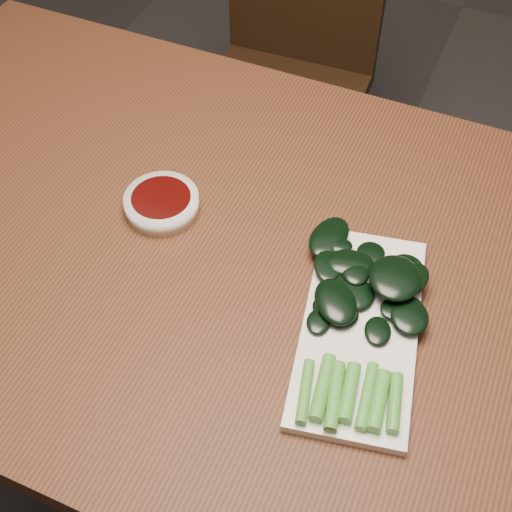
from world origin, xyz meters
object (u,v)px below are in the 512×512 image
(serving_plate, at_px, (360,329))
(gai_lan, at_px, (362,305))
(table, at_px, (254,286))
(sauce_bowl, at_px, (162,203))
(chair_far, at_px, (289,68))

(serving_plate, bearing_deg, gai_lan, 106.01)
(table, xyz_separation_m, sauce_bowl, (-0.16, 0.02, 0.09))
(gai_lan, bearing_deg, serving_plate, -73.99)
(sauce_bowl, relative_size, gai_lan, 0.34)
(table, bearing_deg, chair_far, 107.60)
(table, xyz_separation_m, chair_far, (-0.24, 0.75, -0.19))
(sauce_bowl, bearing_deg, gai_lan, -11.16)
(table, distance_m, gai_lan, 0.20)
(sauce_bowl, distance_m, gai_lan, 0.33)
(table, relative_size, sauce_bowl, 12.94)
(table, distance_m, sauce_bowl, 0.18)
(sauce_bowl, xyz_separation_m, gai_lan, (0.32, -0.06, 0.01))
(sauce_bowl, distance_m, serving_plate, 0.34)
(sauce_bowl, bearing_deg, table, -9.02)
(chair_far, relative_size, gai_lan, 2.79)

